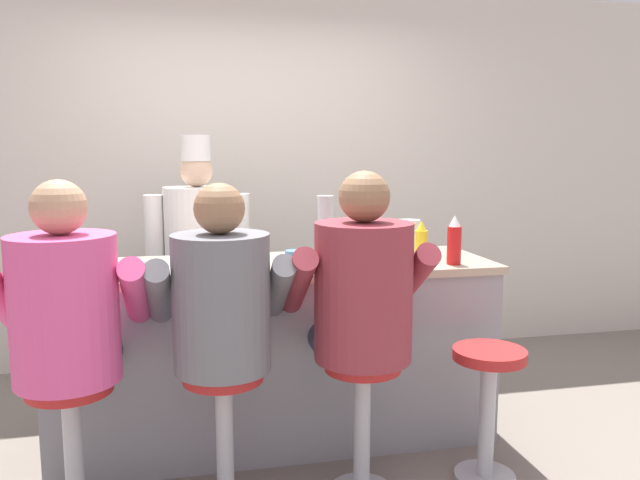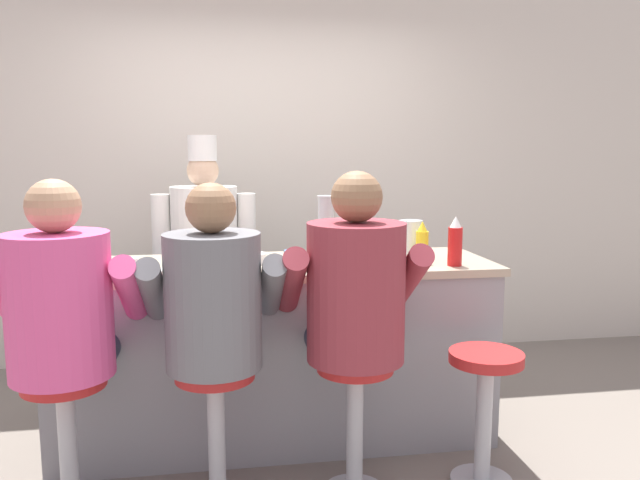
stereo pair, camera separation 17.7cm
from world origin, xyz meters
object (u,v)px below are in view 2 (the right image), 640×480
Objects in this scene: hot_sauce_bottle_orange at (343,252)px; empty_stool_round at (485,396)px; ketchup_bottle_red at (455,243)px; cook_in_whites_near at (205,254)px; coffee_mug_blue at (294,258)px; cup_stack_steel at (326,229)px; diner_seated_maroon at (354,300)px; mustard_bottle_yellow at (422,244)px; coffee_mug_white at (130,266)px; cereal_bowl at (251,258)px; diner_seated_grey at (213,310)px; breakfast_plate at (189,269)px; diner_seated_pink at (62,314)px; water_pitcher_clear at (411,240)px.

empty_stool_round is (0.57, -0.50, -0.60)m from hot_sauce_bottle_orange.
ketchup_bottle_red is 0.16× the size of cook_in_whites_near.
coffee_mug_blue is 0.39× the size of cup_stack_steel.
hot_sauce_bottle_orange is 0.10× the size of diner_seated_maroon.
mustard_bottle_yellow is at bearing -35.38° from cook_in_whites_near.
ketchup_bottle_red is at bearing -35.29° from cook_in_whites_near.
ketchup_bottle_red is 1.95× the size of coffee_mug_white.
mustard_bottle_yellow is 1.39× the size of cereal_bowl.
mustard_bottle_yellow is at bearing 2.55° from hot_sauce_bottle_orange.
coffee_mug_blue is 0.26m from cup_stack_steel.
diner_seated_grey reaches higher than mustard_bottle_yellow.
breakfast_plate is 2.11× the size of coffee_mug_white.
diner_seated_pink is 0.98× the size of diner_seated_maroon.
coffee_mug_blue reaches higher than empty_stool_round.
cup_stack_steel is (0.98, 0.20, 0.14)m from coffee_mug_white.
breakfast_plate is at bearing 178.18° from ketchup_bottle_red.
diner_seated_pink is (-1.26, -0.47, -0.14)m from hot_sauce_bottle_orange.
ketchup_bottle_red is 1.34m from breakfast_plate.
breakfast_plate is (-1.33, 0.04, -0.10)m from ketchup_bottle_red.
water_pitcher_clear is 1.24m from diner_seated_grey.
cook_in_whites_near is at bearing 130.68° from hot_sauce_bottle_orange.
diner_seated_grey reaches higher than ketchup_bottle_red.
coffee_mug_white is at bearing -161.07° from cereal_bowl.
breakfast_plate is at bearing -93.67° from cook_in_whites_near.
diner_seated_pink is 1.01× the size of diner_seated_grey.
diner_seated_pink is 1.40m from cook_in_whites_near.
ketchup_bottle_red is 1.74× the size of hot_sauce_bottle_orange.
diner_seated_grey is 1.30m from empty_stool_round.
breakfast_plate is (-1.17, -0.19, -0.09)m from water_pitcher_clear.
coffee_mug_white is 1.09m from diner_seated_maroon.
cup_stack_steel is 1.37m from diner_seated_pink.
breakfast_plate is at bearing -177.26° from hot_sauce_bottle_orange.
mustard_bottle_yellow is at bearing 2.67° from breakfast_plate.
cook_in_whites_near is at bearing 69.36° from coffee_mug_white.
water_pitcher_clear is 1.78m from diner_seated_pink.
water_pitcher_clear is 1.31m from cook_in_whites_near.
cup_stack_steel is 0.89m from diner_seated_grey.
mustard_bottle_yellow is at bearing 145.47° from ketchup_bottle_red.
ketchup_bottle_red reaches higher than empty_stool_round.
diner_seated_pink is at bearing -163.88° from mustard_bottle_yellow.
ketchup_bottle_red is 0.17m from mustard_bottle_yellow.
mustard_bottle_yellow is 0.16× the size of diner_seated_grey.
coffee_mug_blue is (0.52, 0.06, 0.03)m from breakfast_plate.
cook_in_whites_near is (0.06, 0.86, -0.07)m from breakfast_plate.
coffee_mug_white is 0.59m from diner_seated_grey.
hot_sauce_bottle_orange is at bearing -4.21° from coffee_mug_blue.
coffee_mug_blue is 1.13m from diner_seated_pink.
cup_stack_steel is at bearing 160.29° from ketchup_bottle_red.
water_pitcher_clear is at bearing 11.75° from coffee_mug_blue.
cook_in_whites_near is (0.33, 0.87, -0.10)m from coffee_mug_white.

